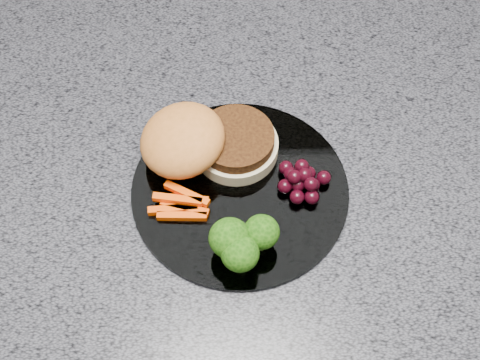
# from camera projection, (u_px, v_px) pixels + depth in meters

# --- Properties ---
(island_cabinet) EXTENTS (1.20, 0.60, 0.86)m
(island_cabinet) POSITION_uv_depth(u_px,v_px,m) (274.00, 290.00, 1.24)
(island_cabinet) COLOR brown
(island_cabinet) RESTS_ON ground
(countertop) EXTENTS (1.20, 0.60, 0.04)m
(countertop) POSITION_uv_depth(u_px,v_px,m) (289.00, 152.00, 0.86)
(countertop) COLOR #4D4E58
(countertop) RESTS_ON island_cabinet
(plate) EXTENTS (0.26, 0.26, 0.01)m
(plate) POSITION_uv_depth(u_px,v_px,m) (240.00, 190.00, 0.80)
(plate) COLOR white
(plate) RESTS_ON countertop
(burger) EXTENTS (0.19, 0.13, 0.06)m
(burger) POSITION_uv_depth(u_px,v_px,m) (202.00, 143.00, 0.80)
(burger) COLOR #C6B68C
(burger) RESTS_ON plate
(carrot_sticks) EXTENTS (0.07, 0.05, 0.02)m
(carrot_sticks) POSITION_uv_depth(u_px,v_px,m) (181.00, 204.00, 0.78)
(carrot_sticks) COLOR #F14A04
(carrot_sticks) RESTS_ON plate
(broccoli) EXTENTS (0.08, 0.07, 0.06)m
(broccoli) POSITION_uv_depth(u_px,v_px,m) (242.00, 242.00, 0.72)
(broccoli) COLOR #5F9937
(broccoli) RESTS_ON plate
(grape_bunch) EXTENTS (0.06, 0.06, 0.03)m
(grape_bunch) POSITION_uv_depth(u_px,v_px,m) (302.00, 180.00, 0.79)
(grape_bunch) COLOR black
(grape_bunch) RESTS_ON plate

